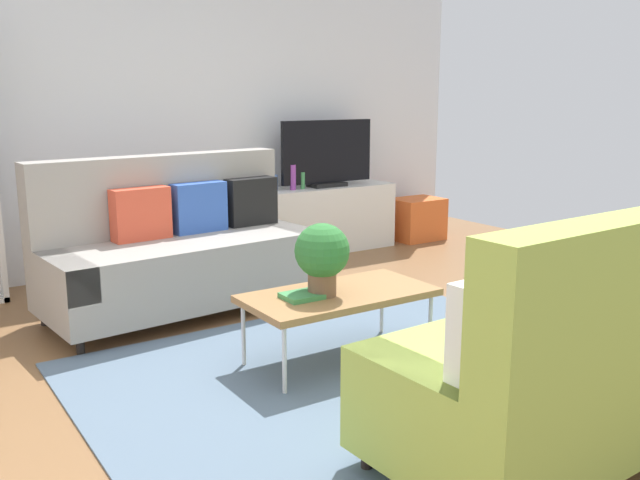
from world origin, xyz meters
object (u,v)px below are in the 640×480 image
at_px(storage_trunk, 417,219).
at_px(potted_plant, 322,254).
at_px(tv_console, 326,218).
at_px(bottle_1, 303,181).
at_px(couch_beige, 179,249).
at_px(vase_0, 271,183).
at_px(coffee_table, 339,296).
at_px(couch_green, 584,354).
at_px(bottle_0, 293,177).
at_px(table_book_0, 304,295).
at_px(tv, 327,154).

xyz_separation_m(storage_trunk, potted_plant, (-2.77, -2.36, 0.44)).
height_order(tv_console, bottle_1, bottle_1).
relative_size(couch_beige, vase_0, 13.84).
bearing_deg(coffee_table, storage_trunk, 41.63).
distance_m(storage_trunk, vase_0, 1.76).
relative_size(couch_green, coffee_table, 1.76).
bearing_deg(couch_beige, bottle_0, -152.49).
bearing_deg(bottle_0, bottle_1, 0.00).
xyz_separation_m(coffee_table, storage_trunk, (2.65, 2.35, -0.17)).
height_order(coffee_table, vase_0, vase_0).
bearing_deg(bottle_0, vase_0, 153.68).
bearing_deg(bottle_1, potted_plant, -119.62).
bearing_deg(coffee_table, tv_console, 57.73).
distance_m(tv_console, vase_0, 0.70).
relative_size(coffee_table, potted_plant, 2.66).
height_order(coffee_table, bottle_0, bottle_0).
bearing_deg(vase_0, couch_green, -99.88).
relative_size(couch_beige, couch_green, 1.02).
distance_m(couch_beige, tv_console, 2.20).
bearing_deg(potted_plant, bottle_1, 60.38).
bearing_deg(bottle_1, couch_green, -104.23).
relative_size(potted_plant, table_book_0, 1.72).
height_order(coffee_table, table_book_0, table_book_0).
height_order(couch_green, tv_console, couch_green).
height_order(tv_console, table_book_0, tv_console).
bearing_deg(potted_plant, coffee_table, 4.54).
xyz_separation_m(potted_plant, table_book_0, (-0.11, 0.02, -0.22)).
relative_size(coffee_table, storage_trunk, 2.12).
relative_size(storage_trunk, potted_plant, 1.26).
height_order(couch_beige, storage_trunk, couch_beige).
distance_m(bottle_0, bottle_1, 0.11).
height_order(potted_plant, table_book_0, potted_plant).
bearing_deg(coffee_table, tv, 57.52).
distance_m(storage_trunk, bottle_0, 1.59).
xyz_separation_m(tv_console, tv, (0.00, -0.02, 0.63)).
bearing_deg(coffee_table, bottle_1, 62.47).
xyz_separation_m(vase_0, bottle_0, (0.18, -0.09, 0.05)).
bearing_deg(bottle_0, tv_console, 5.74).
relative_size(tv_console, bottle_0, 5.93).
height_order(tv, storage_trunk, tv).
distance_m(coffee_table, tv_console, 2.90).
relative_size(couch_green, tv, 1.93).
xyz_separation_m(coffee_table, tv, (1.55, 2.43, 0.56)).
relative_size(couch_beige, coffee_table, 1.79).
bearing_deg(table_book_0, bottle_1, 58.26).
distance_m(potted_plant, vase_0, 2.74).
relative_size(couch_beige, bottle_1, 12.29).
bearing_deg(storage_trunk, table_book_0, -140.83).
relative_size(couch_beige, table_book_0, 8.20).
bearing_deg(tv_console, table_book_0, -126.04).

